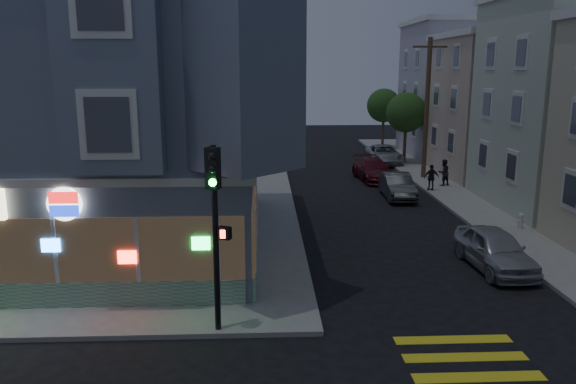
{
  "coord_description": "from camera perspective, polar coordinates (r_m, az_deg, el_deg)",
  "views": [
    {
      "loc": [
        1.38,
        -12.2,
        7.26
      ],
      "look_at": [
        2.25,
        7.34,
        2.92
      ],
      "focal_mm": 35.0,
      "sensor_mm": 36.0,
      "label": 1
    }
  ],
  "objects": [
    {
      "name": "pedestrian_b",
      "position": [
        34.2,
        14.37,
        1.44
      ],
      "size": [
        0.92,
        0.41,
        1.54
      ],
      "primitive_type": "imported",
      "rotation": [
        0.0,
        0.0,
        3.18
      ],
      "color": "black",
      "rests_on": "sidewalk_ne"
    },
    {
      "name": "traffic_signal",
      "position": [
        14.88,
        -7.41,
        -1.7
      ],
      "size": [
        0.66,
        0.58,
        5.15
      ],
      "rotation": [
        0.0,
        0.0,
        -0.42
      ],
      "color": "black",
      "rests_on": "sidewalk_nw"
    },
    {
      "name": "row_house_c",
      "position": [
        41.46,
        23.61,
        7.88
      ],
      "size": [
        12.0,
        8.6,
        9.0
      ],
      "primitive_type": "cube",
      "color": "tan",
      "rests_on": "sidewalk_ne"
    },
    {
      "name": "parked_car_d",
      "position": [
        44.03,
        9.72,
        3.79
      ],
      "size": [
        2.51,
        5.19,
        1.42
      ],
      "primitive_type": "imported",
      "rotation": [
        0.0,
        0.0,
        -0.03
      ],
      "color": "#A9AFB4",
      "rests_on": "ground"
    },
    {
      "name": "street_tree_near",
      "position": [
        43.69,
        11.91,
        7.9
      ],
      "size": [
        3.0,
        3.0,
        5.3
      ],
      "color": "#4C3826",
      "rests_on": "sidewalk_ne"
    },
    {
      "name": "parked_car_a",
      "position": [
        22.02,
        20.27,
        -5.48
      ],
      "size": [
        1.99,
        4.48,
        1.5
      ],
      "primitive_type": "imported",
      "rotation": [
        0.0,
        0.0,
        0.05
      ],
      "color": "#ACAFB4",
      "rests_on": "ground"
    },
    {
      "name": "street_tree_far",
      "position": [
        51.46,
        9.71,
        8.65
      ],
      "size": [
        3.0,
        3.0,
        5.3
      ],
      "color": "#4C3826",
      "rests_on": "sidewalk_ne"
    },
    {
      "name": "corner_building",
      "position": [
        24.38,
        -20.4,
        8.35
      ],
      "size": [
        14.6,
        14.6,
        11.4
      ],
      "color": "slate",
      "rests_on": "sidewalk_nw"
    },
    {
      "name": "row_house_d",
      "position": [
        49.66,
        19.14,
        9.7
      ],
      "size": [
        12.0,
        8.6,
        10.5
      ],
      "primitive_type": "cube",
      "color": "#A6A0B0",
      "rests_on": "sidewalk_ne"
    },
    {
      "name": "ground",
      "position": [
        14.27,
        -8.16,
        -18.22
      ],
      "size": [
        120.0,
        120.0,
        0.0
      ],
      "primitive_type": "plane",
      "color": "black",
      "rests_on": "ground"
    },
    {
      "name": "utility_pole",
      "position": [
        37.81,
        13.92,
        8.43
      ],
      "size": [
        2.2,
        0.3,
        9.0
      ],
      "color": "#4C3826",
      "rests_on": "sidewalk_ne"
    },
    {
      "name": "sidewalk_nw",
      "position": [
        38.89,
        -25.0,
        0.69
      ],
      "size": [
        33.0,
        42.0,
        0.15
      ],
      "primitive_type": "cube",
      "color": "gray",
      "rests_on": "ground"
    },
    {
      "name": "fire_hydrant",
      "position": [
        27.51,
        22.55,
        -2.65
      ],
      "size": [
        0.4,
        0.23,
        0.7
      ],
      "color": "silver",
      "rests_on": "sidewalk_ne"
    },
    {
      "name": "pedestrian_a",
      "position": [
        35.81,
        15.53,
        1.92
      ],
      "size": [
        0.95,
        0.86,
        1.61
      ],
      "primitive_type": "imported",
      "rotation": [
        0.0,
        0.0,
        3.52
      ],
      "color": "black",
      "rests_on": "sidewalk_ne"
    },
    {
      "name": "parked_car_b",
      "position": [
        32.4,
        11.03,
        0.61
      ],
      "size": [
        1.58,
        4.29,
        1.4
      ],
      "primitive_type": "imported",
      "rotation": [
        0.0,
        0.0,
        -0.02
      ],
      "color": "#383B3D",
      "rests_on": "ground"
    },
    {
      "name": "parked_car_c",
      "position": [
        37.3,
        8.66,
        2.26
      ],
      "size": [
        2.42,
        5.02,
        1.41
      ],
      "primitive_type": "imported",
      "rotation": [
        0.0,
        0.0,
        0.09
      ],
      "color": "#58141D",
      "rests_on": "ground"
    }
  ]
}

